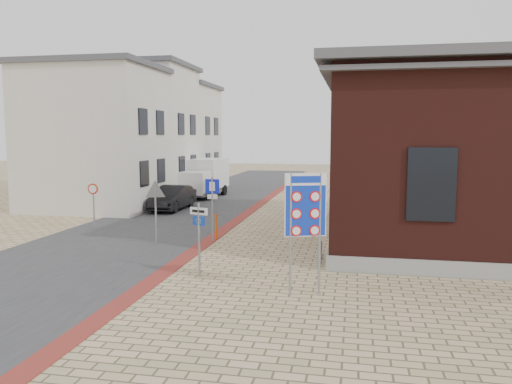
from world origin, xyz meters
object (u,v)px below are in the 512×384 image
Objects in this scene: sedan at (172,198)px; box_truck at (204,178)px; essen_sign at (199,229)px; parking_sign at (212,198)px; bollard at (216,226)px; border_sign at (305,207)px.

box_truck is at bearing 91.29° from sedan.
sedan is at bearing -85.41° from box_truck.
parking_sign reaches higher than essen_sign.
essen_sign reaches higher than bollard.
border_sign is 3.10× the size of bollard.
border_sign is (9.00, -13.90, 1.68)m from sedan.
box_truck reaches higher than parking_sign.
box_truck is 1.57× the size of border_sign.
border_sign is (8.99, -20.09, 1.02)m from box_truck.
parking_sign is at bearing -66.90° from box_truck.
sedan is at bearing 122.41° from bollard.
parking_sign is (4.70, -7.90, 1.09)m from sedan.
essen_sign reaches higher than sedan.
essen_sign is at bearing -68.62° from box_truck.
sedan is at bearing 130.84° from essen_sign.
parking_sign is (4.69, -14.09, 0.43)m from box_truck.
box_truck is 14.40m from bollard.
essen_sign is 0.86× the size of parking_sign.
box_truck reaches higher than essen_sign.
essen_sign is (5.70, -12.79, 0.78)m from sedan.
sedan is 1.29× the size of border_sign.
sedan is 6.22m from box_truck.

